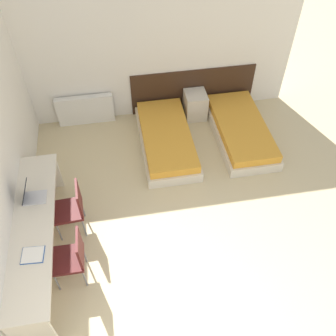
# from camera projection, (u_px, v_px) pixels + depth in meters

# --- Properties ---
(wall_back) EXTENTS (5.33, 0.05, 2.70)m
(wall_back) POSITION_uv_depth(u_px,v_px,m) (148.00, 50.00, 6.44)
(wall_back) COLOR white
(wall_back) RESTS_ON ground_plane
(headboard_panel) EXTENTS (2.38, 0.03, 0.87)m
(headboard_panel) POSITION_uv_depth(u_px,v_px,m) (193.00, 90.00, 7.19)
(headboard_panel) COLOR #382316
(headboard_panel) RESTS_ON ground_plane
(bed_near_window) EXTENTS (0.91, 1.92, 0.33)m
(bed_near_window) POSITION_uv_depth(u_px,v_px,m) (166.00, 139.00, 6.66)
(bed_near_window) COLOR beige
(bed_near_window) RESTS_ON ground_plane
(bed_near_door) EXTENTS (0.91, 1.92, 0.33)m
(bed_near_door) POSITION_uv_depth(u_px,v_px,m) (241.00, 130.00, 6.82)
(bed_near_door) COLOR beige
(bed_near_door) RESTS_ON ground_plane
(nightstand) EXTENTS (0.40, 0.43, 0.52)m
(nightstand) POSITION_uv_depth(u_px,v_px,m) (195.00, 105.00, 7.16)
(nightstand) COLOR beige
(nightstand) RESTS_ON ground_plane
(radiator) EXTENTS (1.05, 0.12, 0.59)m
(radiator) POSITION_uv_depth(u_px,v_px,m) (86.00, 110.00, 7.01)
(radiator) COLOR silver
(radiator) RESTS_ON ground_plane
(desk) EXTENTS (0.53, 2.52, 0.73)m
(desk) POSITION_uv_depth(u_px,v_px,m) (35.00, 232.00, 4.86)
(desk) COLOR beige
(desk) RESTS_ON ground_plane
(chair_near_laptop) EXTENTS (0.43, 0.43, 0.88)m
(chair_near_laptop) POSITION_uv_depth(u_px,v_px,m) (72.00, 207.00, 5.24)
(chair_near_laptop) COLOR #511919
(chair_near_laptop) RESTS_ON ground_plane
(chair_near_notebook) EXTENTS (0.42, 0.42, 0.88)m
(chair_near_notebook) POSITION_uv_depth(u_px,v_px,m) (72.00, 256.00, 4.73)
(chair_near_notebook) COLOR #511919
(chair_near_notebook) RESTS_ON ground_plane
(laptop) EXTENTS (0.32, 0.24, 0.30)m
(laptop) POSITION_uv_depth(u_px,v_px,m) (31.00, 196.00, 5.01)
(laptop) COLOR silver
(laptop) RESTS_ON desk
(open_notebook) EXTENTS (0.28, 0.25, 0.02)m
(open_notebook) POSITION_uv_depth(u_px,v_px,m) (33.00, 255.00, 4.47)
(open_notebook) COLOR #1E4793
(open_notebook) RESTS_ON desk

